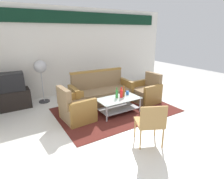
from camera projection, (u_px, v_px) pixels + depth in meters
The scene contains 15 objects.
ground_plane at pixel (142, 122), 4.35m from camera, with size 14.00×14.00×0.00m, color silver.
wall_back at pixel (86, 49), 6.37m from camera, with size 6.52×0.19×2.80m.
rug at pixel (116, 110), 5.02m from camera, with size 3.09×2.09×0.01m, color #511E19.
couch at pixel (101, 93), 5.40m from camera, with size 1.83×0.82×0.96m.
armchair_left at pixel (76, 109), 4.38m from camera, with size 0.74×0.80×0.85m.
armchair_right at pixel (146, 92), 5.56m from camera, with size 0.71×0.77×0.85m.
coffee_table at pixel (119, 103), 4.77m from camera, with size 1.10×0.60×0.40m.
bottle_red at pixel (121, 94), 4.76m from camera, with size 0.08×0.08×0.28m.
bottle_green at pixel (117, 94), 4.74m from camera, with size 0.07×0.07×0.28m.
bottle_brown at pixel (124, 92), 4.84m from camera, with size 0.07×0.07×0.29m.
cup at pixel (127, 93), 5.00m from camera, with size 0.08×0.08×0.10m, color #2659A5.
tv_stand at pixel (15, 99), 5.10m from camera, with size 0.80×0.50×0.52m, color black.
television at pixel (12, 82), 4.95m from camera, with size 0.62×0.47×0.48m.
pedestal_fan at pixel (41, 69), 5.30m from camera, with size 0.36×0.36×1.27m.
wicker_chair at pixel (151, 121), 3.35m from camera, with size 0.64×0.64×0.84m.
Camera 1 is at (-2.67, -2.93, 2.07)m, focal length 29.44 mm.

